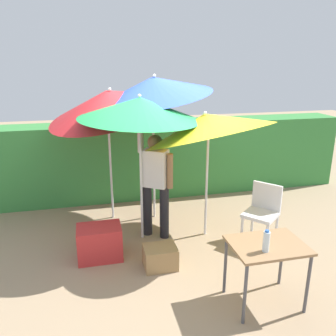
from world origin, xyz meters
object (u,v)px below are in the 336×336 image
(umbrella_rainbow, at_px, (140,108))
(cooler_box, at_px, (100,242))
(person_vendor, at_px, (155,179))
(crate_cardboard, at_px, (160,257))
(bottle_water, at_px, (266,241))
(umbrella_yellow, at_px, (109,102))
(folding_table, at_px, (267,251))
(umbrella_orange, at_px, (154,87))
(chair_plastic, at_px, (263,210))
(umbrella_navy, at_px, (207,125))

(umbrella_rainbow, xyz_separation_m, cooler_box, (-0.66, -0.44, -1.75))
(person_vendor, bearing_deg, crate_cardboard, -97.62)
(cooler_box, bearing_deg, bottle_water, -41.92)
(umbrella_yellow, distance_m, folding_table, 3.25)
(umbrella_orange, height_order, bottle_water, umbrella_orange)
(bottle_water, bearing_deg, umbrella_orange, 104.23)
(chair_plastic, relative_size, crate_cardboard, 2.08)
(umbrella_rainbow, bearing_deg, person_vendor, 2.34)
(umbrella_navy, bearing_deg, crate_cardboard, -139.84)
(crate_cardboard, relative_size, bottle_water, 1.78)
(crate_cardboard, bearing_deg, umbrella_yellow, 105.86)
(umbrella_orange, bearing_deg, cooler_box, -131.98)
(person_vendor, distance_m, crate_cardboard, 1.18)
(umbrella_orange, distance_m, umbrella_yellow, 0.74)
(umbrella_orange, relative_size, crate_cardboard, 6.02)
(chair_plastic, distance_m, bottle_water, 1.60)
(person_vendor, relative_size, crate_cardboard, 4.40)
(umbrella_orange, bearing_deg, chair_plastic, -40.87)
(umbrella_orange, bearing_deg, umbrella_yellow, 170.59)
(cooler_box, bearing_deg, folding_table, -37.73)
(chair_plastic, relative_size, folding_table, 1.11)
(umbrella_orange, bearing_deg, folding_table, -72.94)
(umbrella_rainbow, bearing_deg, umbrella_orange, 63.46)
(umbrella_navy, relative_size, cooler_box, 3.83)
(umbrella_rainbow, height_order, umbrella_orange, umbrella_orange)
(umbrella_rainbow, relative_size, cooler_box, 3.68)
(umbrella_rainbow, relative_size, umbrella_yellow, 0.88)
(umbrella_rainbow, height_order, folding_table, umbrella_rainbow)
(umbrella_yellow, bearing_deg, folding_table, -60.57)
(umbrella_orange, distance_m, cooler_box, 2.47)
(cooler_box, height_order, crate_cardboard, cooler_box)
(umbrella_yellow, height_order, chair_plastic, umbrella_yellow)
(umbrella_yellow, distance_m, chair_plastic, 2.87)
(umbrella_orange, height_order, folding_table, umbrella_orange)
(umbrella_yellow, xyz_separation_m, cooler_box, (-0.30, -1.22, -1.77))
(umbrella_navy, bearing_deg, chair_plastic, -26.01)
(chair_plastic, distance_m, cooler_box, 2.39)
(person_vendor, distance_m, cooler_box, 1.21)
(umbrella_yellow, xyz_separation_m, chair_plastic, (2.08, -1.31, -1.49))
(cooler_box, xyz_separation_m, crate_cardboard, (0.76, -0.42, -0.09))
(folding_table, bearing_deg, umbrella_navy, 95.25)
(chair_plastic, height_order, crate_cardboard, chair_plastic)
(crate_cardboard, height_order, folding_table, folding_table)
(umbrella_rainbow, distance_m, person_vendor, 1.07)
(umbrella_rainbow, xyz_separation_m, chair_plastic, (1.71, -0.54, -1.47))
(umbrella_orange, bearing_deg, umbrella_rainbow, -116.54)
(umbrella_yellow, bearing_deg, person_vendor, -52.84)
(umbrella_yellow, relative_size, person_vendor, 1.33)
(person_vendor, height_order, crate_cardboard, person_vendor)
(person_vendor, relative_size, cooler_box, 3.16)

